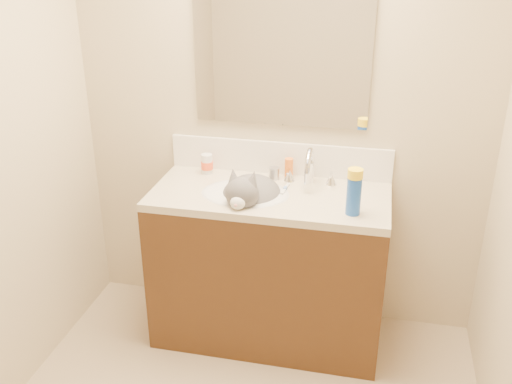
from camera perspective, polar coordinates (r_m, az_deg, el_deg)
The scene contains 16 objects.
room_shell at distance 1.76m, azimuth -4.63°, elevation 5.92°, with size 2.24×2.54×2.52m.
vanity_cabinet at distance 3.08m, azimuth 1.30°, elevation -7.73°, with size 1.20×0.55×0.82m, color #3F2511.
counter_slab at distance 2.88m, azimuth 1.38°, elevation -0.44°, with size 1.20×0.55×0.04m, color #C1B498.
basin at distance 2.90m, azimuth -1.07°, elevation -1.36°, with size 0.45×0.36×0.14m, color silver.
faucet at distance 2.94m, azimuth 5.37°, elevation 2.21°, with size 0.28×0.20×0.21m.
cat at distance 2.87m, azimuth -0.58°, elevation -0.56°, with size 0.36×0.45×0.33m.
backsplash at distance 3.08m, azimuth 2.36°, elevation 3.41°, with size 1.20×0.02×0.18m, color silver.
mirror at distance 2.92m, azimuth 2.56°, elevation 14.31°, with size 0.90×0.02×0.80m, color white.
pill_bottle at distance 3.10m, azimuth -4.93°, elevation 2.82°, with size 0.06×0.06×0.11m, color silver.
pill_label at distance 3.11m, azimuth -4.92°, elevation 2.69°, with size 0.07×0.07×0.04m, color #F35128.
silver_jar at distance 3.03m, azimuth 1.82°, elevation 1.89°, with size 0.06×0.06×0.07m, color #B7B7BC.
amber_bottle at distance 3.03m, azimuth 3.31°, elevation 2.37°, with size 0.04×0.04×0.11m, color orange.
toothbrush at distance 2.91m, azimuth 2.94°, elevation 0.33°, with size 0.01×0.14×0.01m, color silver.
toothbrush_head at distance 2.91m, azimuth 2.94°, elevation 0.38°, with size 0.02×0.03×0.02m, color #6388D4.
spray_can at distance 2.65m, azimuth 9.75°, elevation -0.35°, with size 0.07×0.07×0.19m, color blue.
spray_cap at distance 2.61m, azimuth 9.91°, elevation 1.83°, with size 0.07×0.07×0.04m, color yellow.
Camera 1 is at (0.50, -1.60, 2.03)m, focal length 40.00 mm.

